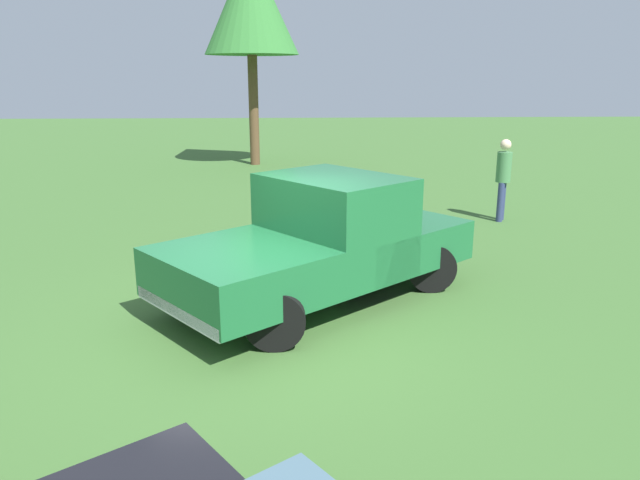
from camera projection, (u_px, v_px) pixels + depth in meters
ground_plane at (263, 328)px, 7.70m from camera, size 80.00×80.00×0.00m
pickup_truck at (326, 238)px, 8.53m from camera, size 4.86×4.49×1.78m
person_bystander at (503, 175)px, 13.16m from camera, size 0.44×0.44×1.82m
tree_far_center at (251, 3)px, 20.46m from camera, size 3.29×3.29×7.37m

